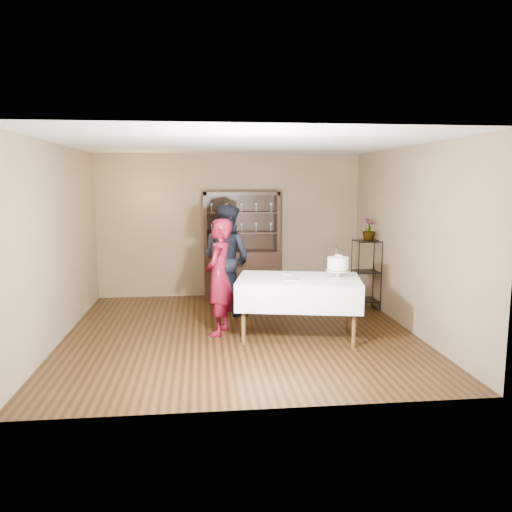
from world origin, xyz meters
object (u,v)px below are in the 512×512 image
Objects in this scene: cake at (338,265)px; potted_plant at (369,229)px; plant_etagere at (366,271)px; china_hutch at (241,263)px; woman at (219,277)px; man at (226,259)px; cake_table at (299,292)px.

potted_plant reaches higher than cake.
cake is (-0.92, -1.50, 0.38)m from plant_etagere.
china_hutch is 2.46m from potted_plant.
china_hutch is 4.40× the size of cake.
china_hutch is 1.67× the size of plant_etagere.
cake is at bearing -122.31° from potted_plant.
woman is 0.92× the size of man.
man is 4.75× the size of potted_plant.
plant_etagere is at bearing -26.83° from china_hutch.
woman reaches higher than cake_table.
plant_etagere is 2.86m from woman.
cake is 1.19× the size of potted_plant.
china_hutch reaches higher than plant_etagere.
plant_etagere is 0.72× the size of woman.
man is 4.00× the size of cake.
china_hutch reaches higher than cake.
china_hutch is 1.14m from man.
man is at bearing 123.01° from cake_table.
woman is (-1.11, 0.25, 0.19)m from cake_table.
china_hutch is 2.83m from cake.
china_hutch is at bearing -174.59° from woman.
man reaches higher than cake_table.
man is at bearing -169.82° from woman.
woman is at bearing 120.36° from man.
potted_plant is at bearing 57.69° from cake.
woman is (-2.58, -1.21, 0.19)m from plant_etagere.
china_hutch is 1.10× the size of man.
cake_table is at bearing -135.69° from potted_plant.
plant_etagere is 0.66× the size of man.
woman is 1.22m from man.
china_hutch is at bearing 153.20° from potted_plant.
plant_etagere reaches higher than cake_table.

